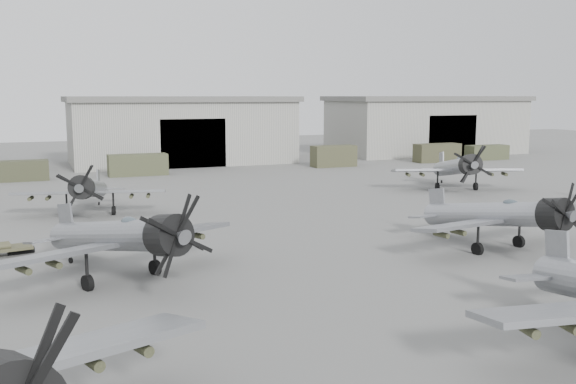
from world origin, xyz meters
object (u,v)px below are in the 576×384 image
at_px(aircraft_far_1, 458,167).
at_px(aircraft_mid_1, 123,237).
at_px(aircraft_far_0, 89,189).
at_px(aircraft_mid_2, 502,215).

bearing_deg(aircraft_far_1, aircraft_mid_1, -130.81).
relative_size(aircraft_far_0, aircraft_far_1, 0.93).
distance_m(aircraft_mid_1, aircraft_far_1, 38.15).
distance_m(aircraft_mid_1, aircraft_mid_2, 20.94).
height_order(aircraft_mid_1, aircraft_far_1, aircraft_mid_1).
height_order(aircraft_mid_2, aircraft_far_0, aircraft_mid_2).
distance_m(aircraft_mid_1, aircraft_far_0, 18.45).
bearing_deg(aircraft_mid_1, aircraft_mid_2, -29.17).
relative_size(aircraft_mid_1, aircraft_far_0, 1.07).
height_order(aircraft_far_0, aircraft_far_1, aircraft_far_1).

